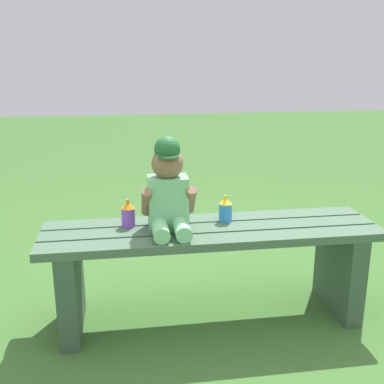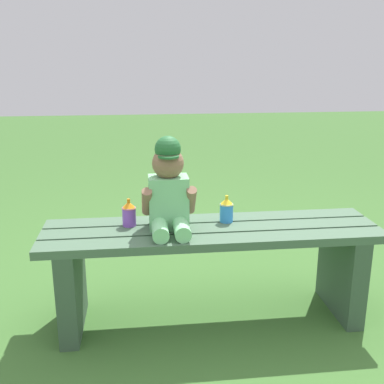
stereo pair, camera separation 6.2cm
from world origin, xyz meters
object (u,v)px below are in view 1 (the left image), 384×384
object	(u,v)px
child_figure	(168,190)
sippy_cup_left	(128,214)
park_bench	(211,258)
sippy_cup_right	(225,209)

from	to	relation	value
child_figure	sippy_cup_left	xyz separation A→B (m)	(-0.17, 0.06, -0.12)
park_bench	sippy_cup_left	xyz separation A→B (m)	(-0.36, 0.07, 0.21)
park_bench	child_figure	bearing A→B (deg)	177.02
sippy_cup_right	sippy_cup_left	bearing A→B (deg)	180.00
park_bench	child_figure	size ratio (longest dim) A/B	3.66
park_bench	sippy_cup_left	world-z (taller)	sippy_cup_left
child_figure	sippy_cup_right	distance (m)	0.30
sippy_cup_left	sippy_cup_right	bearing A→B (deg)	0.00
park_bench	child_figure	xyz separation A→B (m)	(-0.19, 0.01, 0.32)
park_bench	sippy_cup_right	world-z (taller)	sippy_cup_right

